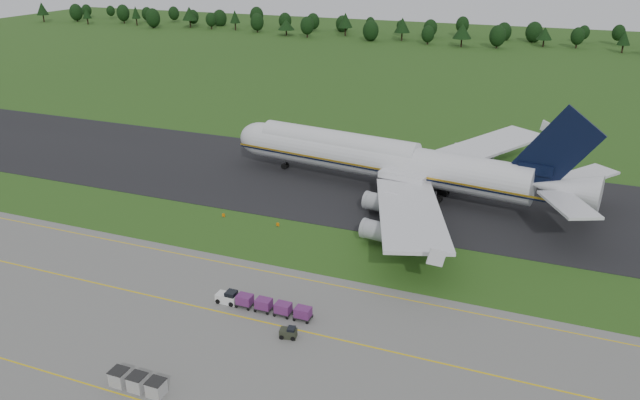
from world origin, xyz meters
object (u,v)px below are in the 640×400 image
at_px(aircraft, 389,160).
at_px(edge_markers, 250,220).
at_px(utility_cart, 288,333).
at_px(uld_row, 138,382).
at_px(baggage_train, 262,304).

xyz_separation_m(aircraft, edge_markers, (-18.03, -23.71, -5.63)).
bearing_deg(utility_cart, edge_markers, 125.13).
height_order(uld_row, edge_markers, uld_row).
distance_m(baggage_train, utility_cart, 7.19).
relative_size(baggage_train, utility_cart, 6.14).
distance_m(aircraft, utility_cart, 52.89).
bearing_deg(edge_markers, aircraft, 52.75).
bearing_deg(utility_cart, aircraft, 92.49).
bearing_deg(aircraft, utility_cart, -87.51).
bearing_deg(uld_row, utility_cart, 52.88).
distance_m(baggage_train, edge_markers, 28.58).
relative_size(aircraft, uld_row, 11.17).
xyz_separation_m(baggage_train, uld_row, (-5.40, -19.04, 0.02)).
distance_m(uld_row, edge_markers, 44.59).
height_order(baggage_train, uld_row, uld_row).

